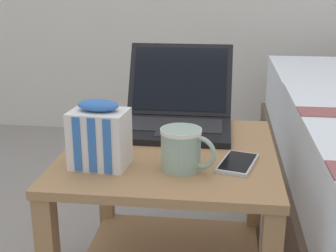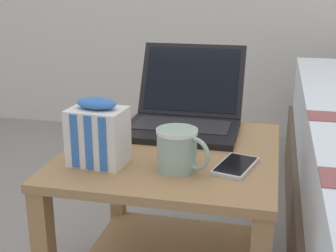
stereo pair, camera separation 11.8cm
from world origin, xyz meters
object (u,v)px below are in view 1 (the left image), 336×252
object	(u,v)px
laptop	(176,112)
cell_phone	(238,163)
mug_front_left	(182,147)
snack_bag	(100,136)

from	to	relation	value
laptop	cell_phone	bearing A→B (deg)	-57.30
mug_front_left	cell_phone	xyz separation A→B (m)	(0.13, 0.04, -0.05)
snack_bag	cell_phone	bearing A→B (deg)	7.93
laptop	cell_phone	size ratio (longest dim) A/B	2.31
snack_bag	cell_phone	distance (m)	0.34
snack_bag	laptop	bearing A→B (deg)	65.69
laptop	mug_front_left	bearing A→B (deg)	-81.48
laptop	snack_bag	bearing A→B (deg)	-114.31
laptop	cell_phone	world-z (taller)	laptop
cell_phone	mug_front_left	bearing A→B (deg)	-161.66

